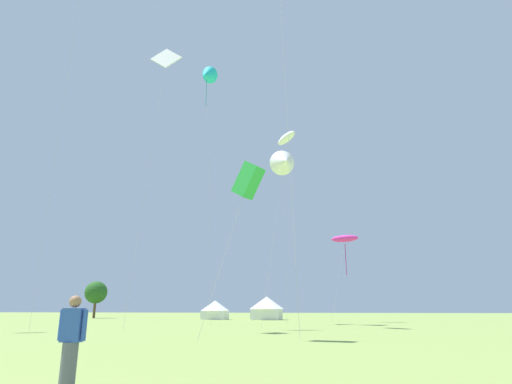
% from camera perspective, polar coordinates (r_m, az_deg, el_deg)
% --- Properties ---
extents(kite_magenta_parafoil, '(3.89, 2.38, 10.63)m').
position_cam_1_polar(kite_magenta_parafoil, '(55.71, 11.65, -6.08)').
color(kite_magenta_parafoil, '#E02DA3').
rests_on(kite_magenta_parafoil, ground).
extents(kite_green_box, '(3.29, 1.61, 9.33)m').
position_cam_1_polar(kite_green_box, '(23.64, -1.02, 1.51)').
color(kite_green_box, green).
rests_on(kite_green_box, ground).
extents(kite_white_parafoil, '(3.41, 4.08, 17.75)m').
position_cam_1_polar(kite_white_parafoil, '(41.26, 4.03, 7.10)').
color(kite_white_parafoil, white).
rests_on(kite_white_parafoil, ground).
extents(kite_white_diamond, '(2.86, 2.93, 25.72)m').
position_cam_1_polar(kite_white_diamond, '(43.22, -11.83, 16.73)').
color(kite_white_diamond, white).
rests_on(kite_white_diamond, ground).
extents(kite_cyan_delta, '(3.41, 3.46, 31.42)m').
position_cam_1_polar(kite_cyan_delta, '(56.67, -6.52, 15.09)').
color(kite_cyan_delta, '#1EB7CC').
rests_on(kite_cyan_delta, ground).
extents(kite_white_delta, '(3.68, 3.74, 18.86)m').
position_cam_1_polar(kite_white_delta, '(47.75, 3.74, 4.02)').
color(kite_white_delta, white).
rests_on(kite_white_delta, ground).
extents(person_spectator, '(0.57, 0.28, 1.73)m').
position_cam_1_polar(person_spectator, '(8.98, -23.32, -18.11)').
color(person_spectator, '#565B66').
rests_on(person_spectator, ground).
extents(festival_tent_center, '(4.31, 4.31, 2.80)m').
position_cam_1_polar(festival_tent_center, '(68.27, -5.43, -15.15)').
color(festival_tent_center, white).
rests_on(festival_tent_center, ground).
extents(festival_tent_left, '(5.13, 5.13, 3.33)m').
position_cam_1_polar(festival_tent_left, '(66.24, 1.44, -14.95)').
color(festival_tent_left, white).
rests_on(festival_tent_left, ground).
extents(tree_distant_left, '(3.90, 3.90, 6.38)m').
position_cam_1_polar(tree_distant_left, '(83.91, -20.41, -12.35)').
color(tree_distant_left, brown).
rests_on(tree_distant_left, ground).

